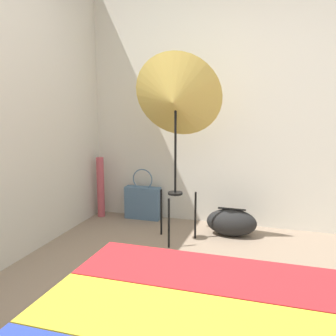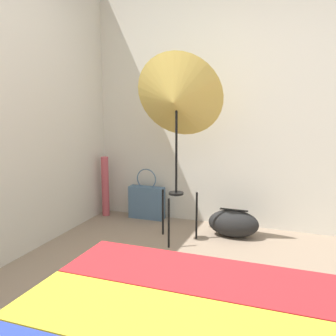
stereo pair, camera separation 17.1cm
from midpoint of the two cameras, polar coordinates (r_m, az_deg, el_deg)
ground_plane at (r=2.53m, az=0.52°, el=-22.18°), size 14.00×14.00×0.00m
wall_back at (r=4.11m, az=8.99°, el=9.50°), size 8.00×0.05×2.60m
wall_side_left at (r=3.77m, az=-19.06°, el=8.96°), size 0.05×8.00×2.60m
photo_umbrella at (r=3.57m, az=-0.28°, el=9.86°), size 0.82×0.48×1.75m
tote_bag at (r=4.41m, az=-4.78°, el=-4.95°), size 0.40×0.12×0.57m
duffel_bag at (r=3.93m, az=7.96°, el=-7.83°), size 0.49×0.27×0.27m
paper_roll at (r=4.52m, az=-10.82°, el=-2.75°), size 0.08×0.08×0.68m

